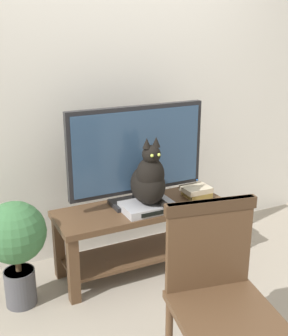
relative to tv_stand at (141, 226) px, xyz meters
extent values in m
plane|color=gray|center=(0.02, -0.63, -0.36)|extent=(12.00, 12.00, 0.00)
cube|color=silver|center=(0.02, 0.52, 1.04)|extent=(7.00, 0.12, 2.80)
cube|color=#513823|center=(0.00, 0.00, 0.14)|extent=(1.26, 0.45, 0.04)
cube|color=#513823|center=(-0.58, -0.17, -0.12)|extent=(0.07, 0.07, 0.47)
cube|color=#513823|center=(0.58, -0.17, -0.12)|extent=(0.07, 0.07, 0.47)
cube|color=#513823|center=(-0.58, 0.17, -0.12)|extent=(0.07, 0.07, 0.47)
cube|color=#513823|center=(0.58, 0.17, -0.12)|extent=(0.07, 0.07, 0.47)
cube|color=#513823|center=(0.00, 0.00, -0.22)|extent=(1.16, 0.37, 0.02)
cube|color=black|center=(0.00, 0.07, 0.17)|extent=(0.39, 0.20, 0.03)
cube|color=black|center=(0.00, 0.07, 0.22)|extent=(0.06, 0.04, 0.07)
cube|color=black|center=(0.00, 0.07, 0.57)|extent=(1.03, 0.05, 0.63)
cube|color=navy|center=(0.00, 0.04, 0.57)|extent=(0.97, 0.01, 0.57)
sphere|color=#2672F2|center=(0.50, 0.03, 0.27)|extent=(0.01, 0.01, 0.01)
cube|color=#ADADB2|center=(0.01, -0.08, 0.19)|extent=(0.37, 0.25, 0.06)
cube|color=black|center=(0.01, -0.21, 0.19)|extent=(0.22, 0.01, 0.03)
ellipsoid|color=black|center=(0.01, -0.08, 0.35)|extent=(0.23, 0.30, 0.28)
ellipsoid|color=black|center=(0.01, -0.12, 0.44)|extent=(0.20, 0.19, 0.25)
sphere|color=black|center=(0.01, -0.14, 0.59)|extent=(0.13, 0.13, 0.13)
cone|color=black|center=(-0.02, -0.14, 0.67)|extent=(0.06, 0.06, 0.07)
cone|color=black|center=(0.05, -0.14, 0.67)|extent=(0.06, 0.06, 0.07)
sphere|color=#B2C64C|center=(-0.01, -0.19, 0.60)|extent=(0.02, 0.02, 0.02)
sphere|color=#B2C64C|center=(0.04, -0.19, 0.60)|extent=(0.02, 0.02, 0.02)
cylinder|color=black|center=(0.08, -0.19, 0.24)|extent=(0.06, 0.24, 0.04)
cylinder|color=#513823|center=(-0.31, -0.99, -0.14)|extent=(0.04, 0.04, 0.45)
cylinder|color=#513823|center=(0.09, -1.06, -0.14)|extent=(0.04, 0.04, 0.45)
cube|color=#513823|center=(-0.15, -1.23, 0.11)|extent=(0.55, 0.55, 0.04)
cube|color=#513823|center=(-0.11, -1.01, 0.37)|extent=(0.45, 0.12, 0.48)
cube|color=#412C1C|center=(-0.11, -1.01, 0.58)|extent=(0.47, 0.13, 0.06)
cube|color=olive|center=(0.47, -0.01, 0.18)|extent=(0.19, 0.18, 0.04)
cube|color=beige|center=(0.46, -0.02, 0.22)|extent=(0.21, 0.17, 0.04)
cylinder|color=#47474C|center=(-0.90, -0.03, -0.24)|extent=(0.20, 0.20, 0.25)
cylinder|color=#332319|center=(-0.90, -0.03, -0.12)|extent=(0.19, 0.19, 0.02)
cylinder|color=#4C3823|center=(-0.90, -0.03, -0.05)|extent=(0.04, 0.04, 0.12)
sphere|color=#386B3D|center=(-0.90, -0.03, 0.17)|extent=(0.40, 0.40, 0.40)
camera|label=1|loc=(-1.26, -2.62, 1.42)|focal=46.45mm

